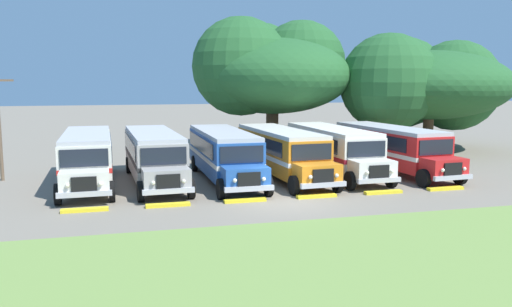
% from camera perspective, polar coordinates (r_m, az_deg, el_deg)
% --- Properties ---
extents(ground_plane, '(220.00, 220.00, 0.00)m').
position_cam_1_polar(ground_plane, '(24.45, 3.22, -5.39)').
color(ground_plane, slate).
extents(foreground_grass_strip, '(80.00, 10.37, 0.01)m').
position_cam_1_polar(foreground_grass_strip, '(16.98, 12.16, -11.55)').
color(foreground_grass_strip, olive).
rests_on(foreground_grass_strip, ground_plane).
extents(parked_bus_slot_0, '(2.92, 10.87, 2.82)m').
position_cam_1_polar(parked_bus_slot_0, '(30.03, -18.04, -0.21)').
color(parked_bus_slot_0, silver).
rests_on(parked_bus_slot_0, ground_plane).
extents(parked_bus_slot_1, '(3.12, 10.90, 2.82)m').
position_cam_1_polar(parked_bus_slot_1, '(29.72, -11.16, -0.06)').
color(parked_bus_slot_1, '#9E9993').
rests_on(parked_bus_slot_1, ground_plane).
extents(parked_bus_slot_2, '(2.78, 10.85, 2.82)m').
position_cam_1_polar(parked_bus_slot_2, '(29.82, -3.55, 0.10)').
color(parked_bus_slot_2, '#23519E').
rests_on(parked_bus_slot_2, ground_plane).
extents(parked_bus_slot_3, '(3.20, 10.91, 2.82)m').
position_cam_1_polar(parked_bus_slot_3, '(30.62, 2.83, 0.31)').
color(parked_bus_slot_3, orange).
rests_on(parked_bus_slot_3, ground_plane).
extents(parked_bus_slot_4, '(2.86, 10.86, 2.82)m').
position_cam_1_polar(parked_bus_slot_4, '(32.16, 8.43, 0.60)').
color(parked_bus_slot_4, silver).
rests_on(parked_bus_slot_4, ground_plane).
extents(parked_bus_slot_5, '(3.44, 10.96, 2.82)m').
position_cam_1_polar(parked_bus_slot_5, '(33.57, 14.56, 0.73)').
color(parked_bus_slot_5, red).
rests_on(parked_bus_slot_5, ground_plane).
extents(curb_wheelstop_0, '(2.00, 0.36, 0.15)m').
position_cam_1_polar(curb_wheelstop_0, '(23.90, -18.29, -5.90)').
color(curb_wheelstop_0, yellow).
rests_on(curb_wheelstop_0, ground_plane).
extents(curb_wheelstop_1, '(2.00, 0.36, 0.15)m').
position_cam_1_polar(curb_wheelstop_1, '(23.93, -9.64, -5.59)').
color(curb_wheelstop_1, yellow).
rests_on(curb_wheelstop_1, ground_plane).
extents(curb_wheelstop_2, '(2.00, 0.36, 0.15)m').
position_cam_1_polar(curb_wheelstop_2, '(24.49, -1.21, -5.17)').
color(curb_wheelstop_2, yellow).
rests_on(curb_wheelstop_2, ground_plane).
extents(curb_wheelstop_3, '(2.00, 0.36, 0.15)m').
position_cam_1_polar(curb_wheelstop_3, '(25.55, 6.67, -4.68)').
color(curb_wheelstop_3, yellow).
rests_on(curb_wheelstop_3, ground_plane).
extents(curb_wheelstop_4, '(2.00, 0.36, 0.15)m').
position_cam_1_polar(curb_wheelstop_4, '(27.04, 13.79, -4.15)').
color(curb_wheelstop_4, yellow).
rests_on(curb_wheelstop_4, ground_plane).
extents(curb_wheelstop_5, '(2.00, 0.36, 0.15)m').
position_cam_1_polar(curb_wheelstop_5, '(28.91, 20.08, -3.63)').
color(curb_wheelstop_5, yellow).
rests_on(curb_wheelstop_5, ground_plane).
extents(broad_shade_tree, '(12.83, 13.91, 10.59)m').
position_cam_1_polar(broad_shade_tree, '(41.83, 1.47, 9.09)').
color(broad_shade_tree, brown).
rests_on(broad_shade_tree, ground_plane).
extents(secondary_tree, '(15.43, 14.23, 9.55)m').
position_cam_1_polar(secondary_tree, '(45.66, 17.70, 7.27)').
color(secondary_tree, brown).
rests_on(secondary_tree, ground_plane).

